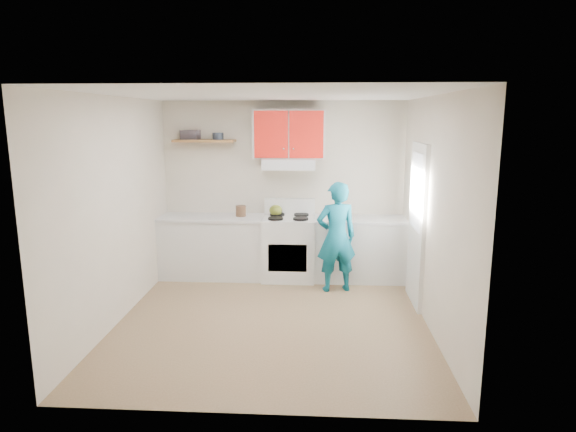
# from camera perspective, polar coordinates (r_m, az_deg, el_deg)

# --- Properties ---
(floor) EXTENTS (3.80, 3.80, 0.00)m
(floor) POSITION_cam_1_polar(r_m,az_deg,el_deg) (6.01, -1.77, -11.85)
(floor) COLOR brown
(floor) RESTS_ON ground
(ceiling) EXTENTS (3.60, 3.80, 0.04)m
(ceiling) POSITION_cam_1_polar(r_m,az_deg,el_deg) (5.53, -1.94, 13.77)
(ceiling) COLOR white
(ceiling) RESTS_ON floor
(back_wall) EXTENTS (3.60, 0.04, 2.60)m
(back_wall) POSITION_cam_1_polar(r_m,az_deg,el_deg) (7.49, -0.54, 3.17)
(back_wall) COLOR beige
(back_wall) RESTS_ON floor
(front_wall) EXTENTS (3.60, 0.04, 2.60)m
(front_wall) POSITION_cam_1_polar(r_m,az_deg,el_deg) (3.79, -4.47, -5.03)
(front_wall) COLOR beige
(front_wall) RESTS_ON floor
(left_wall) EXTENTS (0.04, 3.80, 2.60)m
(left_wall) POSITION_cam_1_polar(r_m,az_deg,el_deg) (6.06, -19.07, 0.58)
(left_wall) COLOR beige
(left_wall) RESTS_ON floor
(right_wall) EXTENTS (0.04, 3.80, 2.60)m
(right_wall) POSITION_cam_1_polar(r_m,az_deg,el_deg) (5.75, 16.32, 0.20)
(right_wall) COLOR beige
(right_wall) RESTS_ON floor
(door) EXTENTS (0.05, 0.85, 2.05)m
(door) POSITION_cam_1_polar(r_m,az_deg,el_deg) (6.47, 14.61, -0.99)
(door) COLOR white
(door) RESTS_ON floor
(door_glass) EXTENTS (0.01, 0.55, 0.95)m
(door_glass) POSITION_cam_1_polar(r_m,az_deg,el_deg) (6.39, 14.56, 2.74)
(door_glass) COLOR white
(door_glass) RESTS_ON door
(counter_left) EXTENTS (1.52, 0.60, 0.90)m
(counter_left) POSITION_cam_1_polar(r_m,az_deg,el_deg) (7.51, -8.64, -3.56)
(counter_left) COLOR silver
(counter_left) RESTS_ON floor
(counter_right) EXTENTS (1.32, 0.60, 0.90)m
(counter_right) POSITION_cam_1_polar(r_m,az_deg,el_deg) (7.38, 8.20, -3.82)
(counter_right) COLOR silver
(counter_right) RESTS_ON floor
(stove) EXTENTS (0.76, 0.65, 0.92)m
(stove) POSITION_cam_1_polar(r_m,az_deg,el_deg) (7.34, 0.08, -3.71)
(stove) COLOR white
(stove) RESTS_ON floor
(range_hood) EXTENTS (0.76, 0.44, 0.15)m
(range_hood) POSITION_cam_1_polar(r_m,az_deg,el_deg) (7.22, 0.13, 6.02)
(range_hood) COLOR silver
(range_hood) RESTS_ON back_wall
(upper_cabinets) EXTENTS (1.02, 0.33, 0.70)m
(upper_cabinets) POSITION_cam_1_polar(r_m,az_deg,el_deg) (7.25, 0.16, 9.40)
(upper_cabinets) COLOR red
(upper_cabinets) RESTS_ON back_wall
(shelf) EXTENTS (0.90, 0.30, 0.04)m
(shelf) POSITION_cam_1_polar(r_m,az_deg,el_deg) (7.44, -9.60, 8.53)
(shelf) COLOR brown
(shelf) RESTS_ON back_wall
(books) EXTENTS (0.28, 0.22, 0.13)m
(books) POSITION_cam_1_polar(r_m,az_deg,el_deg) (7.53, -11.17, 9.15)
(books) COLOR #383239
(books) RESTS_ON shelf
(tin) EXTENTS (0.17, 0.17, 0.10)m
(tin) POSITION_cam_1_polar(r_m,az_deg,el_deg) (7.42, -8.05, 9.08)
(tin) COLOR #333D4C
(tin) RESTS_ON shelf
(kettle) EXTENTS (0.24, 0.24, 0.17)m
(kettle) POSITION_cam_1_polar(r_m,az_deg,el_deg) (7.35, -1.42, 0.65)
(kettle) COLOR olive
(kettle) RESTS_ON stove
(crock) EXTENTS (0.17, 0.17, 0.18)m
(crock) POSITION_cam_1_polar(r_m,az_deg,el_deg) (7.35, -5.44, 0.51)
(crock) COLOR #4F3522
(crock) RESTS_ON counter_left
(cutting_board) EXTENTS (0.34, 0.28, 0.02)m
(cutting_board) POSITION_cam_1_polar(r_m,az_deg,el_deg) (7.20, 5.54, -0.38)
(cutting_board) COLOR olive
(cutting_board) RESTS_ON counter_right
(silicone_mat) EXTENTS (0.33, 0.28, 0.01)m
(silicone_mat) POSITION_cam_1_polar(r_m,az_deg,el_deg) (7.34, 11.59, -0.38)
(silicone_mat) COLOR red
(silicone_mat) RESTS_ON counter_right
(person) EXTENTS (0.62, 0.49, 1.52)m
(person) POSITION_cam_1_polar(r_m,az_deg,el_deg) (6.78, 5.58, -2.41)
(person) COLOR #0D6178
(person) RESTS_ON floor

